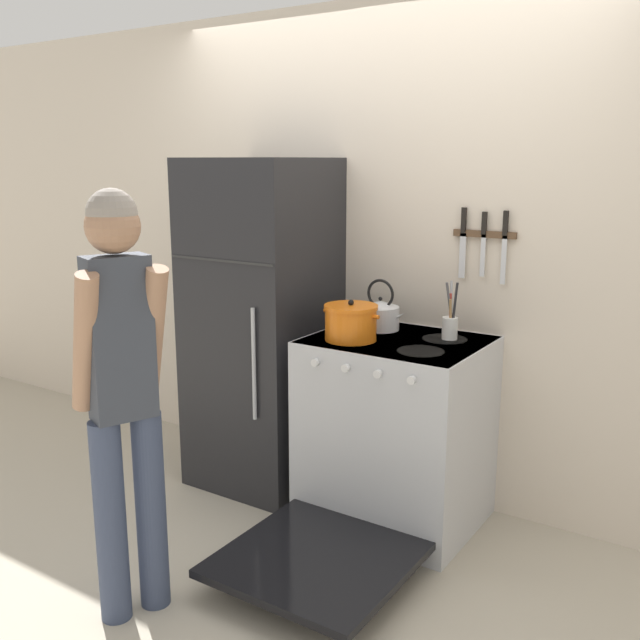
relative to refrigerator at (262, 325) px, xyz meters
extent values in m
plane|color=#B2A893|center=(0.53, 0.32, -0.89)|extent=(14.00, 14.00, 0.00)
cube|color=beige|center=(0.53, 0.35, 0.39)|extent=(10.00, 0.06, 2.55)
cube|color=black|center=(0.00, 0.00, 0.00)|extent=(0.67, 0.64, 1.77)
cube|color=#2D2D2D|center=(0.00, -0.32, 0.39)|extent=(0.66, 0.01, 0.01)
cylinder|color=#B2B5BA|center=(0.21, -0.34, -0.11)|extent=(0.02, 0.02, 0.57)
cube|color=silver|center=(0.83, -0.01, -0.42)|extent=(0.81, 0.67, 0.92)
cube|color=black|center=(0.83, -0.01, 0.03)|extent=(0.80, 0.65, 0.02)
cube|color=black|center=(0.83, -0.32, -0.43)|extent=(0.71, 0.05, 0.70)
cylinder|color=black|center=(0.65, -0.15, 0.04)|extent=(0.21, 0.21, 0.01)
cylinder|color=black|center=(1.01, -0.15, 0.04)|extent=(0.21, 0.21, 0.01)
cylinder|color=black|center=(0.65, 0.12, 0.04)|extent=(0.21, 0.21, 0.01)
cylinder|color=black|center=(1.01, 0.12, 0.04)|extent=(0.21, 0.21, 0.01)
cylinder|color=silver|center=(0.58, -0.36, -0.03)|extent=(0.04, 0.02, 0.04)
cylinder|color=silver|center=(0.75, -0.36, -0.03)|extent=(0.04, 0.02, 0.04)
cylinder|color=silver|center=(0.91, -0.36, -0.03)|extent=(0.04, 0.02, 0.04)
cylinder|color=silver|center=(1.07, -0.36, -0.03)|extent=(0.04, 0.02, 0.04)
cube|color=black|center=(0.83, -0.72, -0.77)|extent=(0.75, 0.74, 0.04)
cube|color=#99999E|center=(0.83, -0.10, -0.47)|extent=(0.67, 0.37, 0.01)
cylinder|color=orange|center=(0.65, -0.15, 0.11)|extent=(0.24, 0.24, 0.15)
cylinder|color=orange|center=(0.65, -0.15, 0.20)|extent=(0.26, 0.26, 0.02)
sphere|color=black|center=(0.65, -0.15, 0.22)|extent=(0.03, 0.03, 0.03)
cylinder|color=orange|center=(0.51, -0.15, 0.17)|extent=(0.03, 0.02, 0.02)
cylinder|color=orange|center=(0.78, -0.15, 0.17)|extent=(0.03, 0.02, 0.02)
cylinder|color=silver|center=(0.66, 0.12, 0.10)|extent=(0.19, 0.19, 0.12)
cone|color=silver|center=(0.66, 0.12, 0.17)|extent=(0.18, 0.18, 0.03)
sphere|color=black|center=(0.66, 0.12, 0.20)|extent=(0.02, 0.02, 0.02)
cone|color=silver|center=(0.75, 0.12, 0.11)|extent=(0.11, 0.03, 0.09)
torus|color=black|center=(0.66, 0.12, 0.22)|extent=(0.15, 0.01, 0.15)
cylinder|color=silver|center=(1.03, 0.13, 0.09)|extent=(0.07, 0.07, 0.11)
cylinder|color=#9E7547|center=(1.04, 0.12, 0.15)|extent=(0.01, 0.02, 0.18)
cylinder|color=#232326|center=(1.05, 0.13, 0.19)|extent=(0.03, 0.01, 0.25)
cylinder|color=#B2B5BA|center=(1.03, 0.14, 0.19)|extent=(0.02, 0.02, 0.26)
cylinder|color=#4C4C51|center=(1.03, 0.13, 0.19)|extent=(0.04, 0.05, 0.25)
cylinder|color=#C63D33|center=(1.03, 0.13, 0.16)|extent=(0.02, 0.02, 0.20)
cylinder|color=#38425B|center=(0.29, -1.33, -0.48)|extent=(0.12, 0.12, 0.82)
cylinder|color=#38425B|center=(0.35, -1.18, -0.48)|extent=(0.12, 0.12, 0.82)
cube|color=#383D47|center=(0.32, -1.26, 0.24)|extent=(0.21, 0.26, 0.61)
cylinder|color=#A87A5B|center=(0.27, -1.37, 0.24)|extent=(0.26, 0.17, 0.54)
cylinder|color=#A87A5B|center=(0.37, -1.14, 0.24)|extent=(0.26, 0.17, 0.54)
sphere|color=#A87A5B|center=(0.32, -1.26, 0.64)|extent=(0.20, 0.20, 0.20)
sphere|color=gray|center=(0.32, -1.26, 0.69)|extent=(0.18, 0.18, 0.18)
cube|color=brown|center=(1.11, 0.31, 0.53)|extent=(0.31, 0.02, 0.03)
cube|color=silver|center=(1.01, 0.30, 0.42)|extent=(0.03, 0.00, 0.22)
cube|color=black|center=(1.01, 0.30, 0.59)|extent=(0.02, 0.02, 0.12)
cube|color=silver|center=(1.11, 0.30, 0.43)|extent=(0.02, 0.00, 0.20)
cube|color=black|center=(1.11, 0.30, 0.58)|extent=(0.02, 0.02, 0.11)
cube|color=silver|center=(1.22, 0.30, 0.41)|extent=(0.02, 0.00, 0.23)
cube|color=black|center=(1.22, 0.30, 0.59)|extent=(0.02, 0.02, 0.12)
camera|label=1|loc=(2.32, -2.97, 0.87)|focal=40.00mm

